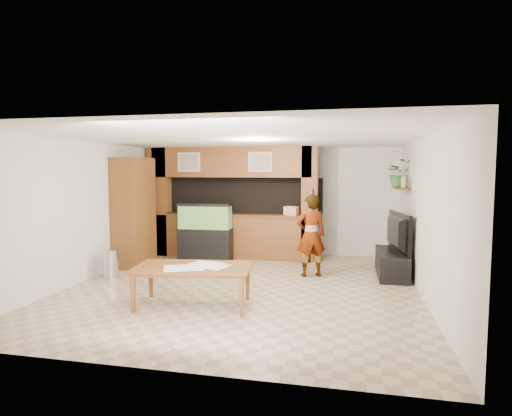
% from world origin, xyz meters
% --- Properties ---
extents(floor, '(6.50, 6.50, 0.00)m').
position_xyz_m(floor, '(0.00, 0.00, 0.00)').
color(floor, tan).
rests_on(floor, ground).
extents(ceiling, '(6.50, 6.50, 0.00)m').
position_xyz_m(ceiling, '(0.00, 0.00, 2.60)').
color(ceiling, white).
rests_on(ceiling, wall_back).
extents(wall_back, '(6.00, 0.00, 6.00)m').
position_xyz_m(wall_back, '(0.00, 3.25, 1.30)').
color(wall_back, beige).
rests_on(wall_back, floor).
extents(wall_left, '(0.00, 6.50, 6.50)m').
position_xyz_m(wall_left, '(-3.00, 0.00, 1.30)').
color(wall_left, beige).
rests_on(wall_left, floor).
extents(wall_right, '(0.00, 6.50, 6.50)m').
position_xyz_m(wall_right, '(3.00, 0.00, 1.30)').
color(wall_right, beige).
rests_on(wall_right, floor).
extents(partition, '(4.20, 0.99, 2.60)m').
position_xyz_m(partition, '(-0.95, 2.64, 1.31)').
color(partition, brown).
rests_on(partition, floor).
extents(wall_clock, '(0.05, 0.25, 0.25)m').
position_xyz_m(wall_clock, '(-2.97, 1.00, 1.90)').
color(wall_clock, black).
rests_on(wall_clock, wall_left).
extents(wall_shelf, '(0.25, 0.90, 0.04)m').
position_xyz_m(wall_shelf, '(2.85, 1.95, 1.70)').
color(wall_shelf, brown).
rests_on(wall_shelf, wall_right).
extents(pantry_cabinet, '(0.58, 0.95, 2.33)m').
position_xyz_m(pantry_cabinet, '(-2.70, 1.17, 1.16)').
color(pantry_cabinet, brown).
rests_on(pantry_cabinet, floor).
extents(trash_can, '(0.30, 0.30, 0.55)m').
position_xyz_m(trash_can, '(-2.63, 0.08, 0.27)').
color(trash_can, '#B2B2B7').
rests_on(trash_can, floor).
extents(aquarium, '(1.20, 0.45, 1.33)m').
position_xyz_m(aquarium, '(-1.36, 1.95, 0.65)').
color(aquarium, black).
rests_on(aquarium, floor).
extents(tv_stand, '(0.54, 1.46, 0.49)m').
position_xyz_m(tv_stand, '(2.65, 1.41, 0.24)').
color(tv_stand, black).
rests_on(tv_stand, floor).
extents(television, '(0.39, 1.33, 0.76)m').
position_xyz_m(television, '(2.65, 1.41, 0.87)').
color(television, black).
rests_on(television, tv_stand).
extents(photo_frame, '(0.06, 0.17, 0.22)m').
position_xyz_m(photo_frame, '(2.85, 1.65, 1.83)').
color(photo_frame, tan).
rests_on(photo_frame, wall_shelf).
extents(potted_plant, '(0.60, 0.54, 0.57)m').
position_xyz_m(potted_plant, '(2.82, 2.14, 2.01)').
color(potted_plant, '#2D702E').
rests_on(potted_plant, wall_shelf).
extents(person, '(0.68, 0.57, 1.60)m').
position_xyz_m(person, '(1.10, 1.05, 0.80)').
color(person, '#8D704D').
rests_on(person, floor).
extents(microphone, '(0.04, 0.10, 0.16)m').
position_xyz_m(microphone, '(1.15, 0.89, 1.65)').
color(microphone, black).
rests_on(microphone, person).
extents(dining_table, '(1.86, 1.20, 0.62)m').
position_xyz_m(dining_table, '(-0.47, -1.23, 0.31)').
color(dining_table, brown).
rests_on(dining_table, floor).
extents(newspaper_a, '(0.62, 0.52, 0.01)m').
position_xyz_m(newspaper_a, '(-0.22, -1.12, 0.62)').
color(newspaper_a, silver).
rests_on(newspaper_a, dining_table).
extents(newspaper_b, '(0.70, 0.62, 0.01)m').
position_xyz_m(newspaper_b, '(-0.57, -1.33, 0.62)').
color(newspaper_b, silver).
rests_on(newspaper_b, dining_table).
extents(newspaper_c, '(0.56, 0.46, 0.01)m').
position_xyz_m(newspaper_c, '(-0.32, -1.03, 0.62)').
color(newspaper_c, silver).
rests_on(newspaper_c, dining_table).
extents(counter_box, '(0.35, 0.28, 0.20)m').
position_xyz_m(counter_box, '(0.54, 2.45, 1.14)').
color(counter_box, tan).
rests_on(counter_box, partition).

